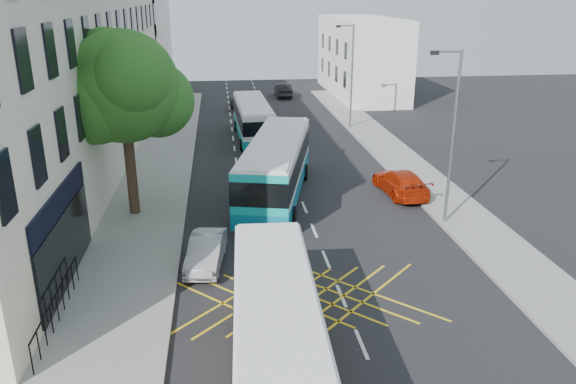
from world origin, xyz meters
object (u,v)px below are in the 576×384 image
object	(u,v)px
lamp_near	(452,130)
lamp_far	(351,71)
street_tree	(123,88)
parked_car_silver	(206,251)
bus_mid	(276,167)
distant_car_grey	(246,104)
bus_far	(253,119)
red_hatchback	(400,182)
bus_near	(277,337)
distant_car_dark	(283,90)

from	to	relation	value
lamp_near	lamp_far	world-z (taller)	same
street_tree	parked_car_silver	xyz separation A→B (m)	(3.61, -5.88, -5.68)
bus_mid	distant_car_grey	bearing A→B (deg)	104.44
bus_far	distant_car_grey	xyz separation A→B (m)	(-0.00, 10.49, -0.77)
red_hatchback	bus_near	bearing A→B (deg)	55.74
bus_near	distant_car_dark	bearing A→B (deg)	85.58
lamp_near	bus_near	bearing A→B (deg)	-130.77
bus_mid	red_hatchback	xyz separation A→B (m)	(6.78, -0.38, -1.01)
parked_car_silver	red_hatchback	size ratio (longest dim) A/B	0.79
distant_car_grey	distant_car_dark	world-z (taller)	distant_car_grey
lamp_far	bus_mid	bearing A→B (deg)	-116.13
lamp_near	red_hatchback	distance (m)	5.94
bus_near	bus_mid	xyz separation A→B (m)	(1.55, 15.23, 0.20)
distant_car_dark	lamp_near	bearing A→B (deg)	95.42
parked_car_silver	distant_car_grey	xyz separation A→B (m)	(3.22, 31.21, 0.10)
lamp_far	parked_car_silver	size ratio (longest dim) A/B	2.16
bus_mid	red_hatchback	distance (m)	6.86
parked_car_silver	distant_car_dark	size ratio (longest dim) A/B	0.87
lamp_near	bus_far	bearing A→B (deg)	113.85
street_tree	lamp_far	world-z (taller)	street_tree
street_tree	bus_mid	distance (m)	8.76
lamp_far	bus_near	distance (m)	31.92
red_hatchback	distant_car_dark	world-z (taller)	distant_car_dark
bus_near	bus_mid	bearing A→B (deg)	86.55
lamp_far	red_hatchback	size ratio (longest dim) A/B	1.71
lamp_far	distant_car_dark	world-z (taller)	lamp_far
street_tree	lamp_near	distance (m)	15.10
parked_car_silver	distant_car_dark	bearing A→B (deg)	86.38
bus_far	red_hatchback	world-z (taller)	bus_far
street_tree	distant_car_dark	bearing A→B (deg)	71.07
lamp_far	red_hatchback	bearing A→B (deg)	-92.55
bus_mid	distant_car_dark	bearing A→B (deg)	96.22
street_tree	red_hatchback	size ratio (longest dim) A/B	1.89
lamp_far	distant_car_dark	distance (m)	16.32
red_hatchback	distant_car_grey	world-z (taller)	distant_car_grey
red_hatchback	distant_car_grey	distance (m)	24.96
red_hatchback	distant_car_dark	distance (m)	31.18
lamp_far	lamp_near	bearing A→B (deg)	-90.00
street_tree	lamp_far	xyz separation A→B (m)	(14.71, 17.03, -1.68)
red_hatchback	bus_far	bearing A→B (deg)	-66.85
lamp_far	distant_car_grey	world-z (taller)	lamp_far
bus_near	parked_car_silver	world-z (taller)	bus_near
lamp_near	bus_mid	distance (m)	9.34
lamp_far	distant_car_grey	distance (m)	12.09
street_tree	distant_car_grey	bearing A→B (deg)	74.90
bus_mid	distant_car_dark	distance (m)	30.92
lamp_far	street_tree	bearing A→B (deg)	-130.81
bus_near	distant_car_grey	world-z (taller)	bus_near
distant_car_grey	lamp_far	bearing A→B (deg)	-53.93
street_tree	bus_far	size ratio (longest dim) A/B	0.88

